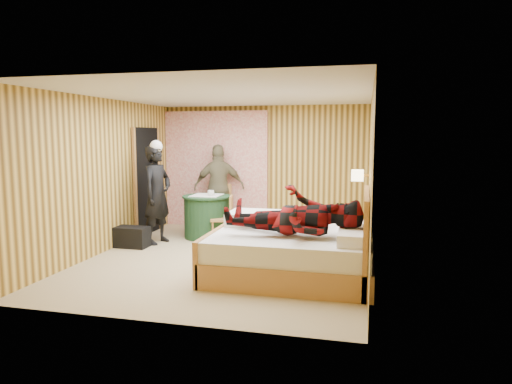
% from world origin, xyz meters
% --- Properties ---
extents(floor, '(4.20, 5.00, 0.01)m').
position_xyz_m(floor, '(0.00, 0.00, 0.00)').
color(floor, tan).
rests_on(floor, ground).
extents(ceiling, '(4.20, 5.00, 0.01)m').
position_xyz_m(ceiling, '(0.00, 0.00, 2.50)').
color(ceiling, silver).
rests_on(ceiling, wall_back).
extents(wall_back, '(4.20, 0.02, 2.50)m').
position_xyz_m(wall_back, '(0.00, 2.50, 1.25)').
color(wall_back, '#E1BA56').
rests_on(wall_back, floor).
extents(wall_left, '(0.02, 5.00, 2.50)m').
position_xyz_m(wall_left, '(-2.10, 0.00, 1.25)').
color(wall_left, '#E1BA56').
rests_on(wall_left, floor).
extents(wall_right, '(0.02, 5.00, 2.50)m').
position_xyz_m(wall_right, '(2.10, 0.00, 1.25)').
color(wall_right, '#E1BA56').
rests_on(wall_right, floor).
extents(curtain, '(2.20, 0.08, 2.40)m').
position_xyz_m(curtain, '(-1.00, 2.43, 1.20)').
color(curtain, white).
rests_on(curtain, floor).
extents(doorway, '(0.06, 0.90, 2.05)m').
position_xyz_m(doorway, '(-2.06, 1.40, 1.02)').
color(doorway, black).
rests_on(doorway, floor).
extents(wall_lamp, '(0.26, 0.24, 0.16)m').
position_xyz_m(wall_lamp, '(1.92, 0.45, 1.30)').
color(wall_lamp, gold).
rests_on(wall_lamp, wall_right).
extents(bed, '(2.17, 1.71, 1.18)m').
position_xyz_m(bed, '(1.12, -0.61, 0.34)').
color(bed, tan).
rests_on(bed, floor).
extents(nightstand, '(0.44, 0.59, 0.57)m').
position_xyz_m(nightstand, '(1.88, 0.33, 0.30)').
color(nightstand, tan).
rests_on(nightstand, floor).
extents(round_table, '(0.90, 0.90, 0.80)m').
position_xyz_m(round_table, '(-0.83, 1.35, 0.40)').
color(round_table, '#1F4524').
rests_on(round_table, floor).
extents(chair_far, '(0.50, 0.50, 0.93)m').
position_xyz_m(chair_far, '(-0.81, 2.06, 0.54)').
color(chair_far, tan).
rests_on(chair_far, floor).
extents(chair_near, '(0.45, 0.45, 0.83)m').
position_xyz_m(chair_near, '(-0.39, 1.14, 0.48)').
color(chair_near, tan).
rests_on(chair_near, floor).
extents(duffel_bag, '(0.63, 0.34, 0.35)m').
position_xyz_m(duffel_bag, '(-1.85, 0.33, 0.18)').
color(duffel_bag, black).
rests_on(duffel_bag, floor).
extents(sneaker_left, '(0.29, 0.17, 0.12)m').
position_xyz_m(sneaker_left, '(-0.63, 1.20, 0.06)').
color(sneaker_left, silver).
rests_on(sneaker_left, floor).
extents(sneaker_right, '(0.28, 0.13, 0.12)m').
position_xyz_m(sneaker_right, '(-0.15, 0.29, 0.06)').
color(sneaker_right, silver).
rests_on(sneaker_right, floor).
extents(woman_standing, '(0.55, 0.71, 1.74)m').
position_xyz_m(woman_standing, '(-1.51, 0.72, 0.87)').
color(woman_standing, black).
rests_on(woman_standing, floor).
extents(man_at_table, '(1.09, 0.74, 1.72)m').
position_xyz_m(man_at_table, '(-0.83, 2.11, 0.86)').
color(man_at_table, '#6D6548').
rests_on(man_at_table, floor).
extents(man_on_bed, '(0.86, 0.67, 1.77)m').
position_xyz_m(man_on_bed, '(1.15, -0.84, 1.02)').
color(man_on_bed, '#620909').
rests_on(man_on_bed, bed).
extents(book_lower, '(0.19, 0.24, 0.02)m').
position_xyz_m(book_lower, '(1.88, 0.28, 0.58)').
color(book_lower, silver).
rests_on(book_lower, nightstand).
extents(book_upper, '(0.26, 0.28, 0.02)m').
position_xyz_m(book_upper, '(1.88, 0.28, 0.60)').
color(book_upper, silver).
rests_on(book_upper, nightstand).
extents(cup_nightstand, '(0.10, 0.10, 0.09)m').
position_xyz_m(cup_nightstand, '(1.88, 0.46, 0.62)').
color(cup_nightstand, silver).
rests_on(cup_nightstand, nightstand).
extents(cup_table, '(0.15, 0.15, 0.10)m').
position_xyz_m(cup_table, '(-0.73, 1.30, 0.85)').
color(cup_table, silver).
rests_on(cup_table, round_table).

